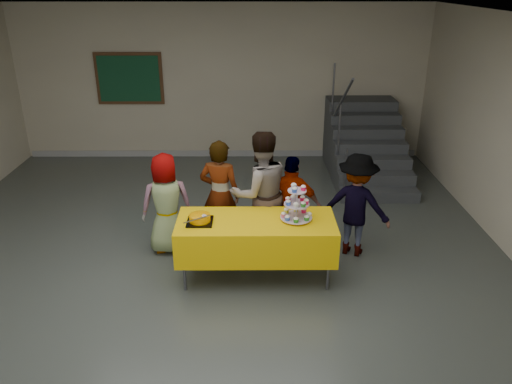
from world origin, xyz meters
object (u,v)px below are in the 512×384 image
bake_table (256,236)px  cupcake_stand (297,207)px  schoolchild_d (292,205)px  staircase (364,146)px  schoolchild_b (220,195)px  schoolchild_e (356,205)px  noticeboard (129,79)px  bear_cake (200,218)px  schoolchild_a (167,204)px  schoolchild_c (260,193)px

bake_table → cupcake_stand: (0.47, 0.03, 0.38)m
schoolchild_d → bake_table: bearing=70.6°
bake_table → staircase: staircase is taller
bake_table → schoolchild_b: bearing=121.2°
schoolchild_e → noticeboard: (-3.74, 3.92, 0.91)m
cupcake_stand → schoolchild_b: (-0.95, 0.76, -0.18)m
bear_cake → schoolchild_d: bearing=30.9°
schoolchild_d → schoolchild_a: bearing=15.7°
bear_cake → schoolchild_a: (-0.51, 0.72, -0.15)m
schoolchild_b → schoolchild_d: 0.96m
cupcake_stand → schoolchild_d: 0.66m
schoolchild_b → bear_cake: bearing=91.5°
schoolchild_d → schoolchild_e: size_ratio=0.97×
schoolchild_c → schoolchild_d: size_ratio=1.24×
schoolchild_b → schoolchild_e: schoolchild_b is taller
bake_table → noticeboard: (-2.44, 4.51, 1.04)m
schoolchild_d → schoolchild_e: bearing=-165.5°
schoolchild_e → noticeboard: 5.49m
staircase → noticeboard: (-4.49, 0.84, 1.11)m
bear_cake → schoolchild_e: size_ratio=0.26×
schoolchild_c → staircase: 3.63m
bear_cake → staircase: staircase is taller
cupcake_stand → schoolchild_d: bearing=90.5°
cupcake_stand → schoolchild_d: (-0.00, 0.61, -0.26)m
noticeboard → schoolchild_c: bearing=-57.0°
cupcake_stand → noticeboard: (-2.92, 4.48, 0.66)m
schoolchild_d → noticeboard: noticeboard is taller
schoolchild_d → bear_cake: bearing=48.1°
schoolchild_a → noticeboard: (-1.27, 3.83, 0.92)m
schoolchild_d → noticeboard: 4.94m
bear_cake → cupcake_stand: bearing=3.5°
schoolchild_e → staircase: (0.75, 3.08, -0.21)m
schoolchild_b → staircase: (2.52, 2.89, -0.27)m
schoolchild_c → staircase: bearing=-141.8°
schoolchild_a → schoolchild_d: size_ratio=1.01×
bake_table → schoolchild_c: size_ratio=1.13×
cupcake_stand → noticeboard: bearing=123.0°
bear_cake → schoolchild_d: (1.13, 0.67, -0.16)m
cupcake_stand → schoolchild_c: 0.77m
cupcake_stand → schoolchild_d: size_ratio=0.33×
schoolchild_a → schoolchild_e: schoolchild_e is taller
schoolchild_c → schoolchild_e: size_ratio=1.20×
bear_cake → noticeboard: 4.95m
schoolchild_c → noticeboard: bearing=-75.3°
schoolchild_a → noticeboard: noticeboard is taller
schoolchild_e → noticeboard: noticeboard is taller
bear_cake → staircase: size_ratio=0.15×
schoolchild_b → schoolchild_c: bearing=-178.8°
schoolchild_b → staircase: staircase is taller
bear_cake → noticeboard: bearing=111.4°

